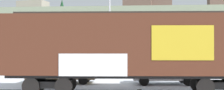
% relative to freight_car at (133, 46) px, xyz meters
% --- Properties ---
extents(freight_car, '(13.72, 3.59, 4.39)m').
position_rel_freight_car_xyz_m(freight_car, '(0.00, 0.00, 0.00)').
color(freight_car, '#472316').
rests_on(freight_car, ground_plane).
extents(flagpole, '(0.71, 1.16, 9.15)m').
position_rel_freight_car_xyz_m(flagpole, '(-2.01, 9.51, 3.06)').
color(flagpole, silver).
rests_on(flagpole, ground_plane).
extents(hillside, '(145.93, 43.90, 16.09)m').
position_rel_freight_car_xyz_m(hillside, '(-1.41, 67.10, 3.10)').
color(hillside, slate).
rests_on(hillside, ground_plane).
extents(parked_car_tan, '(4.79, 2.10, 1.50)m').
position_rel_freight_car_xyz_m(parked_car_tan, '(-5.05, 4.46, -1.77)').
color(parked_car_tan, '#9E8966').
rests_on(parked_car_tan, ground_plane).
extents(parked_car_white, '(4.27, 2.17, 1.70)m').
position_rel_freight_car_xyz_m(parked_car_white, '(1.97, 4.32, -1.68)').
color(parked_car_white, silver).
rests_on(parked_car_white, ground_plane).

